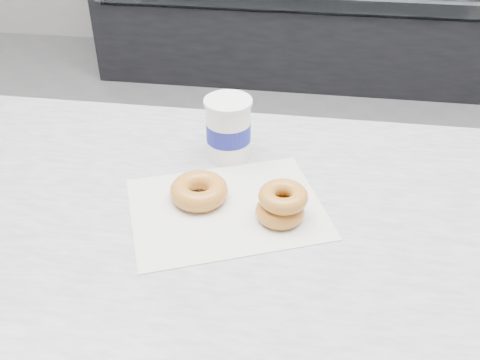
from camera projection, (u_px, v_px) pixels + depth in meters
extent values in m
plane|color=gray|center=(244.00, 301.00, 1.97)|extent=(5.00, 5.00, 0.00)
cube|color=silver|center=(201.00, 219.00, 0.97)|extent=(3.06, 0.76, 0.04)
cube|color=black|center=(288.00, 34.00, 3.52)|extent=(2.40, 0.70, 0.50)
cube|color=silver|center=(227.00, 208.00, 0.96)|extent=(0.41, 0.37, 0.00)
torus|color=orange|center=(199.00, 191.00, 0.97)|extent=(0.14, 0.14, 0.04)
torus|color=orange|center=(280.00, 211.00, 0.93)|extent=(0.09, 0.09, 0.03)
torus|color=orange|center=(283.00, 197.00, 0.92)|extent=(0.12, 0.12, 0.03)
cylinder|color=white|center=(228.00, 129.00, 1.07)|extent=(0.11, 0.11, 0.13)
cylinder|color=white|center=(228.00, 101.00, 1.04)|extent=(0.10, 0.10, 0.01)
cylinder|color=navy|center=(228.00, 131.00, 1.08)|extent=(0.11, 0.11, 0.04)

